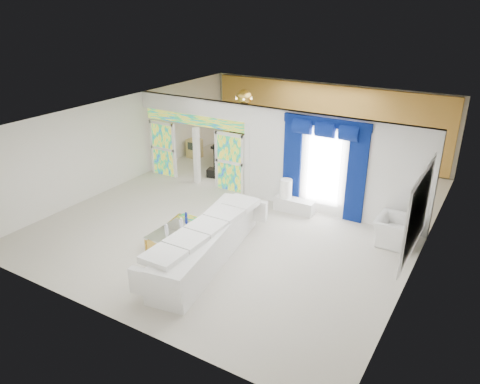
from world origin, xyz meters
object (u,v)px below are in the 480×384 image
Objects in this scene: console_table at (294,205)px; armchair at (395,231)px; grand_piano at (242,152)px; coffee_table at (173,234)px; white_sofa at (208,244)px.

armchair reaches higher than console_table.
grand_piano is (-3.54, 2.85, 0.32)m from console_table.
white_sofa is at bearing -12.53° from coffee_table.
armchair is at bearing 29.90° from coffee_table.
coffee_table is at bearing -89.26° from grand_piano.
armchair is 7.38m from grand_piano.
grand_piano is at bearing 103.76° from coffee_table.
console_table is 4.56m from grand_piano.
console_table is (0.68, 3.62, -0.22)m from white_sofa.
grand_piano reaches higher than white_sofa.
console_table is at bearing 58.55° from coffee_table.
console_table is at bearing 69.69° from white_sofa.
white_sofa is 3.69m from console_table.
coffee_table is at bearing 121.22° from armchair.
armchair is at bearing 31.05° from white_sofa.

